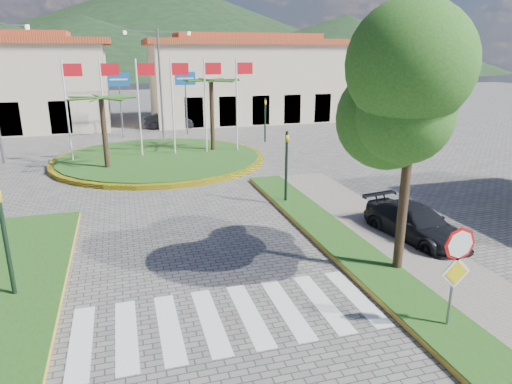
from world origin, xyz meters
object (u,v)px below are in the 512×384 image
object	(u,v)px
car_dark_a	(63,123)
car_side_right	(416,223)
roundabout_island	(160,158)
stop_sign	(457,263)
white_van	(35,124)
car_dark_b	(170,120)
deciduous_tree	(414,97)

from	to	relation	value
car_dark_a	car_side_right	xyz separation A→B (m)	(14.35, -29.25, 0.06)
roundabout_island	stop_sign	world-z (taller)	roundabout_island
roundabout_island	white_van	bearing A→B (deg)	122.20
car_dark_a	white_van	bearing A→B (deg)	91.51
stop_sign	car_dark_a	distance (m)	36.26
roundabout_island	car_side_right	size ratio (longest dim) A/B	3.01
car_dark_b	deciduous_tree	bearing A→B (deg)	-160.27
stop_sign	white_van	world-z (taller)	stop_sign
car_dark_b	car_side_right	distance (m)	28.08
roundabout_island	car_side_right	distance (m)	16.77
car_dark_a	car_dark_b	distance (m)	9.01
deciduous_tree	stop_sign	bearing A→B (deg)	-101.18
roundabout_island	car_side_right	world-z (taller)	roundabout_island
car_side_right	stop_sign	bearing A→B (deg)	-126.29
roundabout_island	car_dark_a	distance (m)	15.81
roundabout_island	deciduous_tree	bearing A→B (deg)	-72.09
roundabout_island	car_side_right	xyz separation A→B (m)	(7.50, -15.00, 0.44)
car_side_right	white_van	bearing A→B (deg)	110.40
roundabout_island	car_dark_a	xyz separation A→B (m)	(-6.85, 14.25, 0.38)
stop_sign	deciduous_tree	xyz separation A→B (m)	(0.60, 3.04, 3.38)
deciduous_tree	car_side_right	world-z (taller)	deciduous_tree
white_van	stop_sign	bearing A→B (deg)	-144.27
white_van	car_dark_b	world-z (taller)	car_dark_b
roundabout_island	car_dark_b	distance (m)	12.70
white_van	car_dark_b	size ratio (longest dim) A/B	0.98
car_side_right	deciduous_tree	bearing A→B (deg)	-143.99
white_van	car_dark_a	distance (m)	2.20
car_dark_a	car_side_right	distance (m)	32.58
stop_sign	car_dark_b	size ratio (longest dim) A/B	0.63
roundabout_island	white_van	size ratio (longest dim) A/B	3.10
stop_sign	car_dark_a	xyz separation A→B (m)	(-11.75, 34.29, -1.24)
stop_sign	car_side_right	size ratio (longest dim) A/B	0.63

